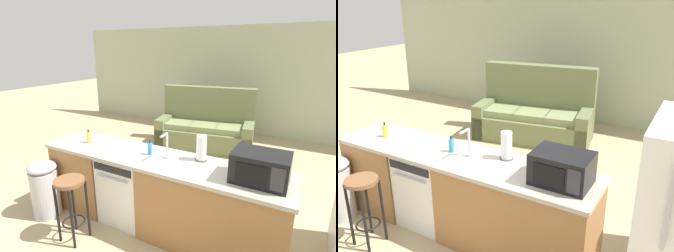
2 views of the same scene
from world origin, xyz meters
The scene contains 12 objects.
ground_plane centered at (0.00, 0.00, 0.00)m, with size 24.00×24.00×0.00m, color tan.
wall_back centered at (0.30, 4.20, 1.30)m, with size 10.00×0.06×2.60m.
kitchen_counter centered at (0.24, 0.00, 0.42)m, with size 2.94×0.66×0.90m.
dishwasher centered at (-0.25, 0.00, 0.42)m, with size 0.58×0.61×0.84m.
microwave centered at (1.27, 0.00, 1.04)m, with size 0.50×0.37×0.28m.
sink_faucet centered at (0.26, 0.03, 1.03)m, with size 0.07×0.18×0.30m.
paper_towel_roll centered at (0.62, 0.18, 1.04)m, with size 0.14×0.14×0.28m.
soap_bottle centered at (0.04, 0.04, 0.97)m, with size 0.06×0.06×0.18m.
dish_soap_bottle centered at (-0.87, -0.01, 0.97)m, with size 0.06×0.06×0.18m.
bar_stool centered at (-0.55, -0.64, 0.54)m, with size 0.32×0.32×0.74m.
trash_bin centered at (-1.21, -0.49, 0.38)m, with size 0.35×0.35×0.74m.
couch centered at (-0.35, 2.90, 0.39)m, with size 2.12×1.21×1.27m.
Camera 1 is at (1.58, -2.31, 2.08)m, focal length 28.00 mm.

